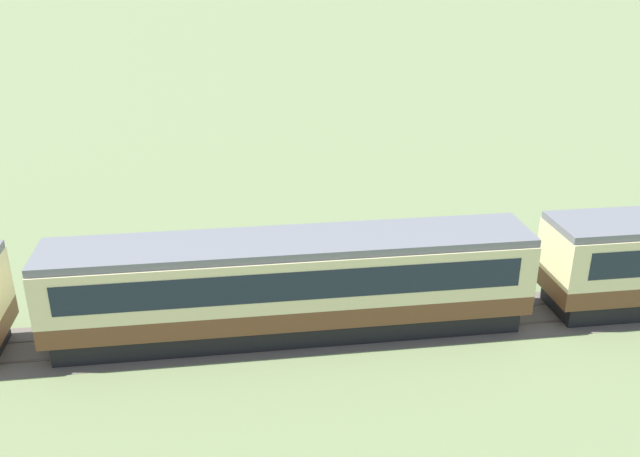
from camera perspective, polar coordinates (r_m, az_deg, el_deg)
passenger_train at (r=26.35m, az=-1.86°, el=-4.46°), size 99.13×3.07×4.07m
railway_track at (r=27.54m, az=-13.61°, el=-9.24°), size 143.62×3.60×0.04m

